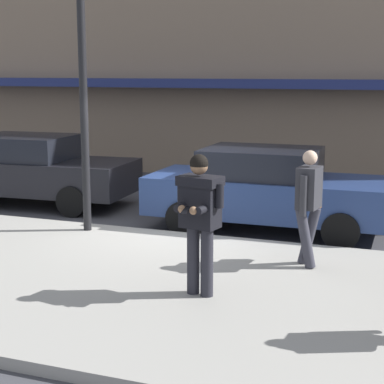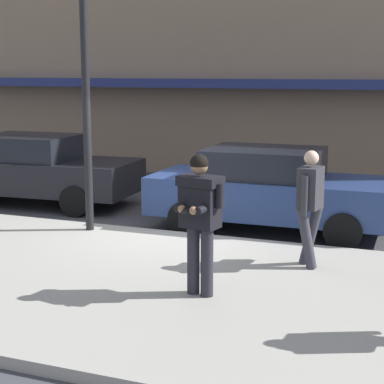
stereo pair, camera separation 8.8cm
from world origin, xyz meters
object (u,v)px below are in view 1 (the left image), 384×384
at_px(parked_sedan_near, 31,169).
at_px(pedestrian_with_bag, 309,201).
at_px(man_texting_on_phone, 200,209).
at_px(street_lamp_post, 82,59).
at_px(parked_sedan_mid, 268,189).

bearing_deg(parked_sedan_near, pedestrian_with_bag, -23.04).
distance_m(parked_sedan_near, man_texting_on_phone, 7.27).
height_order(man_texting_on_phone, street_lamp_post, street_lamp_post).
distance_m(man_texting_on_phone, pedestrian_with_bag, 2.03).
bearing_deg(parked_sedan_mid, pedestrian_with_bag, -63.44).
bearing_deg(street_lamp_post, parked_sedan_near, 140.98).
distance_m(parked_sedan_near, parked_sedan_mid, 5.53).
distance_m(parked_sedan_mid, street_lamp_post, 4.07).
xyz_separation_m(man_texting_on_phone, street_lamp_post, (-3.02, 2.46, 1.89)).
bearing_deg(parked_sedan_mid, parked_sedan_near, 174.86).
bearing_deg(parked_sedan_near, man_texting_on_phone, -39.10).
height_order(parked_sedan_near, man_texting_on_phone, man_texting_on_phone).
bearing_deg(man_texting_on_phone, parked_sedan_mid, 91.76).
xyz_separation_m(parked_sedan_near, man_texting_on_phone, (5.63, -4.58, 0.46)).
bearing_deg(man_texting_on_phone, parked_sedan_near, 140.90).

